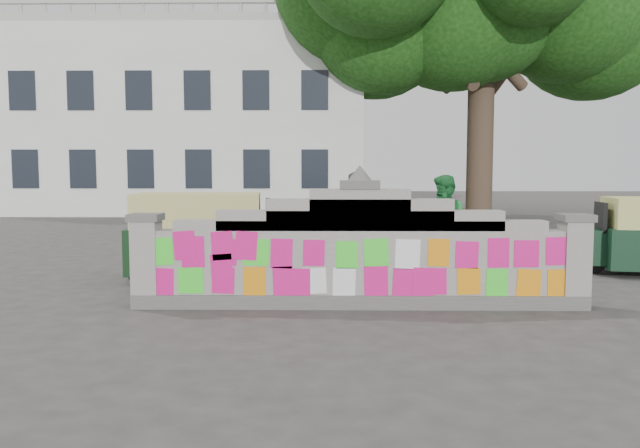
# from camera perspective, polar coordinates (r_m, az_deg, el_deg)

# --- Properties ---
(ground) EXTENTS (100.00, 100.00, 0.00)m
(ground) POSITION_cam_1_polar(r_m,az_deg,el_deg) (8.96, 3.59, -7.59)
(ground) COLOR #383533
(ground) RESTS_ON ground
(parapet_wall) EXTENTS (6.48, 0.44, 2.01)m
(parapet_wall) POSITION_cam_1_polar(r_m,az_deg,el_deg) (8.82, 3.61, -2.83)
(parapet_wall) COLOR #4C4C49
(parapet_wall) RESTS_ON ground
(building) EXTENTS (16.00, 10.00, 8.90)m
(building) POSITION_cam_1_polar(r_m,az_deg,el_deg) (31.48, -11.38, 8.61)
(building) COLOR silver
(building) RESTS_ON ground
(shade_tree) EXTENTS (12.00, 10.00, 12.00)m
(shade_tree) POSITION_cam_1_polar(r_m,az_deg,el_deg) (28.37, 14.69, 19.05)
(shade_tree) COLOR #38281E
(shade_tree) RESTS_ON ground
(cyclist_bike) EXTENTS (1.87, 0.67, 0.98)m
(cyclist_bike) POSITION_cam_1_polar(r_m,az_deg,el_deg) (10.39, 3.59, -3.10)
(cyclist_bike) COLOR black
(cyclist_bike) RESTS_ON ground
(cyclist_rider) EXTENTS (0.40, 0.61, 1.66)m
(cyclist_rider) POSITION_cam_1_polar(r_m,az_deg,el_deg) (10.35, 3.61, -1.23)
(cyclist_rider) COLOR black
(cyclist_rider) RESTS_ON ground
(pedestrian) EXTENTS (1.12, 1.14, 1.86)m
(pedestrian) POSITION_cam_1_polar(r_m,az_deg,el_deg) (11.89, 11.39, -0.05)
(pedestrian) COLOR #217B37
(pedestrian) RESTS_ON ground
(rickshaw_left) EXTENTS (2.83, 1.49, 1.54)m
(rickshaw_left) POSITION_cam_1_polar(r_m,az_deg,el_deg) (11.30, -10.67, -0.96)
(rickshaw_left) COLOR black
(rickshaw_left) RESTS_ON ground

